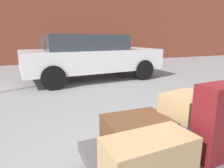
{
  "coord_description": "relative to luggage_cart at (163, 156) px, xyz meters",
  "views": [
    {
      "loc": [
        -1.05,
        -1.29,
        1.32
      ],
      "look_at": [
        0.0,
        1.2,
        0.69
      ],
      "focal_mm": 31.64,
      "sensor_mm": 36.0,
      "label": 1
    }
  ],
  "objects": [
    {
      "name": "luggage_cart",
      "position": [
        0.0,
        0.0,
        0.0
      ],
      "size": [
        1.36,
        0.89,
        0.34
      ],
      "color": "#4C4C51",
      "rests_on": "ground_plane"
    },
    {
      "name": "suitcase_navy_front_right",
      "position": [
        0.32,
        0.09,
        0.19
      ],
      "size": [
        0.65,
        0.56,
        0.24
      ],
      "primitive_type": "cube",
      "rotation": [
        0.0,
        0.0,
        0.22
      ],
      "color": "#191E47",
      "rests_on": "luggage_cart"
    },
    {
      "name": "suitcase_brown_center",
      "position": [
        -0.19,
        0.15,
        0.2
      ],
      "size": [
        0.59,
        0.48,
        0.27
      ],
      "primitive_type": "cube",
      "rotation": [
        0.0,
        0.0,
        -0.04
      ],
      "color": "#51331E",
      "rests_on": "luggage_cart"
    },
    {
      "name": "duffel_bag_tan_front_left",
      "position": [
        -0.31,
        -0.22,
        0.21
      ],
      "size": [
        0.69,
        0.35,
        0.3
      ],
      "primitive_type": "cube",
      "rotation": [
        0.0,
        0.0,
        0.04
      ],
      "color": "#9E7F56",
      "rests_on": "luggage_cart"
    },
    {
      "name": "suitcase_maroon_rear_right",
      "position": [
        0.33,
        -0.25,
        0.38
      ],
      "size": [
        0.41,
        0.24,
        0.63
      ],
      "primitive_type": "cube",
      "rotation": [
        0.0,
        0.0,
        0.06
      ],
      "color": "maroon",
      "rests_on": "luggage_cart"
    },
    {
      "name": "duffel_bag_tan_topmost_pile",
      "position": [
        0.32,
        0.09,
        0.42
      ],
      "size": [
        0.49,
        0.42,
        0.22
      ],
      "primitive_type": "cube",
      "rotation": [
        0.0,
        0.0,
        0.18
      ],
      "color": "#9E7F56",
      "rests_on": "suitcase_navy_front_right"
    },
    {
      "name": "parked_car",
      "position": [
        0.79,
        4.85,
        0.49
      ],
      "size": [
        4.41,
        2.15,
        1.42
      ],
      "color": "silver",
      "rests_on": "ground_plane"
    },
    {
      "name": "bicycle_leaning",
      "position": [
        4.06,
        8.66,
        0.1
      ],
      "size": [
        1.76,
        0.08,
        0.96
      ],
      "color": "black",
      "rests_on": "ground_plane"
    },
    {
      "name": "bollard_kerb_near",
      "position": [
        2.5,
        6.75,
        0.03
      ],
      "size": [
        0.28,
        0.28,
        0.61
      ],
      "primitive_type": "cylinder",
      "color": "#383838",
      "rests_on": "ground_plane"
    },
    {
      "name": "bollard_kerb_mid",
      "position": [
        3.87,
        6.75,
        0.03
      ],
      "size": [
        0.28,
        0.28,
        0.61
      ],
      "primitive_type": "cylinder",
      "color": "#383838",
      "rests_on": "ground_plane"
    }
  ]
}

